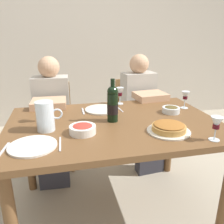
# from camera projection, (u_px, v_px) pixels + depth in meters

# --- Properties ---
(ground_plane) EXTENTS (8.00, 8.00, 0.00)m
(ground_plane) POSITION_uv_depth(u_px,v_px,m) (114.00, 208.00, 1.91)
(ground_plane) COLOR #B2A893
(back_wall) EXTENTS (8.00, 0.10, 2.80)m
(back_wall) POSITION_uv_depth(u_px,v_px,m) (81.00, 30.00, 3.42)
(back_wall) COLOR beige
(back_wall) RESTS_ON ground
(dining_table) EXTENTS (1.50, 1.00, 0.76)m
(dining_table) POSITION_uv_depth(u_px,v_px,m) (114.00, 134.00, 1.69)
(dining_table) COLOR brown
(dining_table) RESTS_ON ground
(wine_bottle) EXTENTS (0.08, 0.08, 0.31)m
(wine_bottle) POSITION_uv_depth(u_px,v_px,m) (113.00, 104.00, 1.64)
(wine_bottle) COLOR black
(wine_bottle) RESTS_ON dining_table
(water_pitcher) EXTENTS (0.17, 0.11, 0.19)m
(water_pitcher) POSITION_uv_depth(u_px,v_px,m) (45.00, 118.00, 1.49)
(water_pitcher) COLOR silver
(water_pitcher) RESTS_ON dining_table
(baked_tart) EXTENTS (0.28, 0.28, 0.06)m
(baked_tart) POSITION_uv_depth(u_px,v_px,m) (169.00, 128.00, 1.48)
(baked_tart) COLOR silver
(baked_tart) RESTS_ON dining_table
(salad_bowl) EXTENTS (0.17, 0.17, 0.06)m
(salad_bowl) POSITION_uv_depth(u_px,v_px,m) (83.00, 129.00, 1.46)
(salad_bowl) COLOR white
(salad_bowl) RESTS_ON dining_table
(olive_bowl) EXTENTS (0.14, 0.14, 0.05)m
(olive_bowl) POSITION_uv_depth(u_px,v_px,m) (171.00, 109.00, 1.84)
(olive_bowl) COLOR silver
(olive_bowl) RESTS_ON dining_table
(wine_glass_left_diner) EXTENTS (0.07, 0.07, 0.15)m
(wine_glass_left_diner) POSITION_uv_depth(u_px,v_px,m) (120.00, 93.00, 2.05)
(wine_glass_left_diner) COLOR silver
(wine_glass_left_diner) RESTS_ON dining_table
(wine_glass_right_diner) EXTENTS (0.07, 0.07, 0.15)m
(wine_glass_right_diner) POSITION_uv_depth(u_px,v_px,m) (216.00, 124.00, 1.35)
(wine_glass_right_diner) COLOR silver
(wine_glass_right_diner) RESTS_ON dining_table
(wine_glass_centre) EXTENTS (0.07, 0.07, 0.13)m
(wine_glass_centre) POSITION_uv_depth(u_px,v_px,m) (41.00, 109.00, 1.64)
(wine_glass_centre) COLOR silver
(wine_glass_centre) RESTS_ON dining_table
(wine_glass_spare) EXTENTS (0.07, 0.07, 0.14)m
(wine_glass_spare) POSITION_uv_depth(u_px,v_px,m) (185.00, 96.00, 1.93)
(wine_glass_spare) COLOR silver
(wine_glass_spare) RESTS_ON dining_table
(dinner_plate_left_setting) EXTENTS (0.27, 0.27, 0.01)m
(dinner_plate_left_setting) POSITION_uv_depth(u_px,v_px,m) (101.00, 109.00, 1.91)
(dinner_plate_left_setting) COLOR silver
(dinner_plate_left_setting) RESTS_ON dining_table
(dinner_plate_right_setting) EXTENTS (0.27, 0.27, 0.01)m
(dinner_plate_right_setting) POSITION_uv_depth(u_px,v_px,m) (33.00, 146.00, 1.29)
(dinner_plate_right_setting) COLOR white
(dinner_plate_right_setting) RESTS_ON dining_table
(fork_left_setting) EXTENTS (0.02, 0.16, 0.00)m
(fork_left_setting) POSITION_uv_depth(u_px,v_px,m) (83.00, 111.00, 1.88)
(fork_left_setting) COLOR silver
(fork_left_setting) RESTS_ON dining_table
(knife_left_setting) EXTENTS (0.03, 0.18, 0.00)m
(knife_left_setting) POSITION_uv_depth(u_px,v_px,m) (119.00, 109.00, 1.94)
(knife_left_setting) COLOR silver
(knife_left_setting) RESTS_ON dining_table
(knife_right_setting) EXTENTS (0.01, 0.18, 0.00)m
(knife_right_setting) POSITION_uv_depth(u_px,v_px,m) (60.00, 144.00, 1.33)
(knife_right_setting) COLOR silver
(knife_right_setting) RESTS_ON dining_table
(spoon_right_setting) EXTENTS (0.04, 0.16, 0.00)m
(spoon_right_setting) POSITION_uv_depth(u_px,v_px,m) (4.00, 149.00, 1.26)
(spoon_right_setting) COLOR silver
(spoon_right_setting) RESTS_ON dining_table
(chair_left) EXTENTS (0.42, 0.42, 0.87)m
(chair_left) POSITION_uv_depth(u_px,v_px,m) (54.00, 119.00, 2.46)
(chair_left) COLOR olive
(chair_left) RESTS_ON ground
(diner_left) EXTENTS (0.35, 0.52, 1.16)m
(diner_left) POSITION_uv_depth(u_px,v_px,m) (52.00, 116.00, 2.20)
(diner_left) COLOR #B7B2A8
(diner_left) RESTS_ON ground
(chair_right) EXTENTS (0.44, 0.44, 0.87)m
(chair_right) POSITION_uv_depth(u_px,v_px,m) (133.00, 112.00, 2.68)
(chair_right) COLOR olive
(chair_right) RESTS_ON ground
(diner_right) EXTENTS (0.37, 0.53, 1.16)m
(diner_right) POSITION_uv_depth(u_px,v_px,m) (142.00, 108.00, 2.43)
(diner_right) COLOR #B7B2A8
(diner_right) RESTS_ON ground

